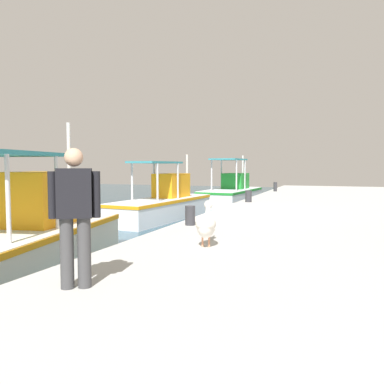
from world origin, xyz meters
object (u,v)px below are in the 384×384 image
at_px(mooring_bollard_second, 190,215).
at_px(fishing_boat_third, 164,204).
at_px(mooring_bollard_fourth, 275,187).
at_px(fishing_boat_fourth, 232,194).
at_px(fishing_boat_second, 22,238).
at_px(mooring_bollard_third, 248,196).
at_px(pelican, 206,225).
at_px(fisherman_standing, 75,212).

bearing_deg(mooring_bollard_second, fishing_boat_third, 30.04).
bearing_deg(fishing_boat_third, mooring_bollard_fourth, -24.24).
height_order(fishing_boat_third, fishing_boat_fourth, fishing_boat_fourth).
relative_size(fishing_boat_second, mooring_bollard_third, 13.70).
bearing_deg(mooring_bollard_fourth, mooring_bollard_third, 180.00).
distance_m(fishing_boat_fourth, mooring_bollard_second, 13.27).
xyz_separation_m(fishing_boat_fourth, pelican, (-15.36, -3.56, 0.53)).
xyz_separation_m(pelican, mooring_bollard_third, (9.01, 1.20, -0.16)).
distance_m(mooring_bollard_third, mooring_bollard_fourth, 7.22).
height_order(fishing_boat_second, mooring_bollard_second, fishing_boat_second).
relative_size(fisherman_standing, mooring_bollard_third, 3.56).
bearing_deg(mooring_bollard_second, mooring_bollard_fourth, 0.00).
height_order(pelican, mooring_bollard_third, pelican).
xyz_separation_m(fishing_boat_fourth, fisherman_standing, (-18.21, -2.87, 1.06)).
bearing_deg(fisherman_standing, pelican, -13.76).
bearing_deg(fishing_boat_fourth, mooring_bollard_second, -169.71).
relative_size(pelican, mooring_bollard_third, 2.05).
height_order(mooring_bollard_third, mooring_bollard_fourth, mooring_bollard_fourth).
height_order(pelican, mooring_bollard_fourth, pelican).
bearing_deg(fishing_boat_third, mooring_bollard_second, -149.96).
xyz_separation_m(pelican, mooring_bollard_second, (2.31, 1.20, -0.16)).
bearing_deg(mooring_bollard_third, pelican, -172.44).
bearing_deg(fisherman_standing, fishing_boat_second, 51.88).
height_order(mooring_bollard_second, mooring_bollard_third, mooring_bollard_second).
height_order(fishing_boat_third, mooring_bollard_fourth, fishing_boat_third).
height_order(fishing_boat_second, mooring_bollard_third, fishing_boat_second).
bearing_deg(mooring_bollard_fourth, fishing_boat_third, 155.76).
relative_size(fishing_boat_third, mooring_bollard_fourth, 11.93).
bearing_deg(mooring_bollard_fourth, fishing_boat_second, 169.59).
relative_size(fishing_boat_second, fishing_boat_third, 1.01).
bearing_deg(mooring_bollard_second, fisherman_standing, -174.50).
bearing_deg(mooring_bollard_fourth, mooring_bollard_second, -180.00).
bearing_deg(fishing_boat_second, fisherman_standing, -128.12).
distance_m(fishing_boat_second, pelican, 4.23).
bearing_deg(fishing_boat_second, mooring_bollard_fourth, -10.41).
xyz_separation_m(fishing_boat_second, fisherman_standing, (-2.75, -3.50, 1.02)).
height_order(fishing_boat_fourth, mooring_bollard_third, fishing_boat_fourth).
bearing_deg(mooring_bollard_fourth, fisherman_standing, -178.51).
bearing_deg(fishing_boat_fourth, pelican, -166.94).
xyz_separation_m(fisherman_standing, mooring_bollard_third, (11.87, 0.50, -0.69)).
relative_size(fishing_boat_second, mooring_bollard_second, 13.40).
relative_size(pelican, mooring_bollard_second, 2.00).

